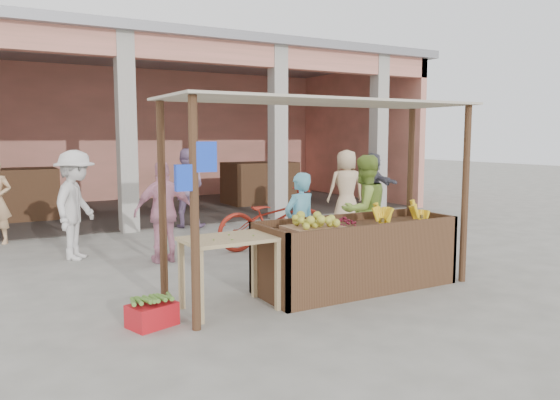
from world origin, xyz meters
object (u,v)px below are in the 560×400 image
fruit_stall (356,257)px  vendor_blue (300,221)px  red_crate (152,315)px  side_table (229,249)px  vendor_green (364,207)px  motorcycle (273,218)px

fruit_stall → vendor_blue: 1.01m
red_crate → vendor_blue: (2.40, 1.01, 0.66)m
red_crate → vendor_blue: vendor_blue is taller
fruit_stall → side_table: (-1.78, -0.01, 0.29)m
fruit_stall → vendor_green: size_ratio=1.48×
red_crate → motorcycle: 4.08m
red_crate → vendor_green: vendor_green is taller
red_crate → side_table: bearing=-11.4°
red_crate → vendor_green: (3.61, 1.11, 0.76)m
fruit_stall → vendor_blue: vendor_blue is taller
fruit_stall → red_crate: 2.73m
vendor_blue → motorcycle: 1.88m
fruit_stall → vendor_green: 1.41m
red_crate → vendor_blue: 2.68m
vendor_green → motorcycle: vendor_green is taller
fruit_stall → red_crate: bearing=-177.4°
fruit_stall → side_table: size_ratio=2.48×
side_table → red_crate: bearing=-175.1°
side_table → red_crate: side_table is taller
vendor_green → motorcycle: size_ratio=0.84×
vendor_green → vendor_blue: bearing=0.9°
vendor_blue → motorcycle: vendor_blue is taller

